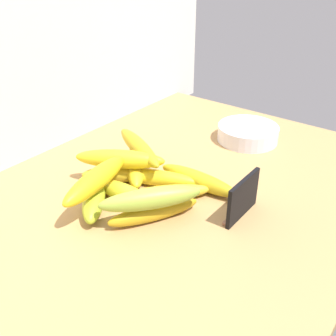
# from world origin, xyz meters

# --- Properties ---
(counter_top) EXTENTS (1.10, 0.76, 0.03)m
(counter_top) POSITION_xyz_m (0.00, 0.00, 0.01)
(counter_top) COLOR #AD834F
(counter_top) RESTS_ON ground
(back_wall) EXTENTS (1.30, 0.02, 0.70)m
(back_wall) POSITION_xyz_m (0.00, 0.39, 0.35)
(back_wall) COLOR silver
(back_wall) RESTS_ON ground
(chalkboard_sign) EXTENTS (0.11, 0.02, 0.08)m
(chalkboard_sign) POSITION_xyz_m (0.03, -0.15, 0.07)
(chalkboard_sign) COLOR black
(chalkboard_sign) RESTS_ON counter_top
(fruit_bowl) EXTENTS (0.16, 0.16, 0.04)m
(fruit_bowl) POSITION_xyz_m (0.35, -0.00, 0.05)
(fruit_bowl) COLOR silver
(fruit_bowl) RESTS_ON counter_top
(banana_0) EXTENTS (0.15, 0.13, 0.04)m
(banana_0) POSITION_xyz_m (-0.12, 0.10, 0.05)
(banana_0) COLOR #A6BE2A
(banana_0) RESTS_ON counter_top
(banana_1) EXTENTS (0.04, 0.20, 0.04)m
(banana_1) POSITION_xyz_m (0.07, -0.03, 0.05)
(banana_1) COLOR gold
(banana_1) RESTS_ON counter_top
(banana_2) EXTENTS (0.17, 0.16, 0.04)m
(banana_2) POSITION_xyz_m (0.03, 0.12, 0.05)
(banana_2) COLOR yellow
(banana_2) RESTS_ON counter_top
(banana_3) EXTENTS (0.14, 0.15, 0.04)m
(banana_3) POSITION_xyz_m (-0.02, 0.13, 0.05)
(banana_3) COLOR gold
(banana_3) RESTS_ON counter_top
(banana_4) EXTENTS (0.18, 0.12, 0.03)m
(banana_4) POSITION_xyz_m (-0.08, -0.02, 0.05)
(banana_4) COLOR #BA9619
(banana_4) RESTS_ON counter_top
(banana_5) EXTENTS (0.12, 0.21, 0.04)m
(banana_5) POSITION_xyz_m (0.02, 0.06, 0.05)
(banana_5) COLOR yellow
(banana_5) RESTS_ON counter_top
(banana_6) EXTENTS (0.16, 0.15, 0.03)m
(banana_6) POSITION_xyz_m (-0.01, 0.00, 0.05)
(banana_6) COLOR yellow
(banana_6) RESTS_ON counter_top
(banana_7) EXTENTS (0.04, 0.15, 0.04)m
(banana_7) POSITION_xyz_m (-0.07, 0.06, 0.05)
(banana_7) COLOR gold
(banana_7) RESTS_ON counter_top
(banana_8) EXTENTS (0.20, 0.08, 0.04)m
(banana_8) POSITION_xyz_m (-0.11, 0.09, 0.09)
(banana_8) COLOR yellow
(banana_8) RESTS_ON banana_0
(banana_9) EXTENTS (0.14, 0.19, 0.04)m
(banana_9) POSITION_xyz_m (-0.02, 0.12, 0.09)
(banana_9) COLOR yellow
(banana_9) RESTS_ON banana_3
(banana_10) EXTENTS (0.12, 0.20, 0.04)m
(banana_10) POSITION_xyz_m (0.05, 0.12, 0.09)
(banana_10) COLOR gold
(banana_10) RESTS_ON banana_2
(banana_11) EXTENTS (0.18, 0.15, 0.04)m
(banana_11) POSITION_xyz_m (-0.09, -0.02, 0.09)
(banana_11) COLOR #91AB39
(banana_11) RESTS_ON banana_4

